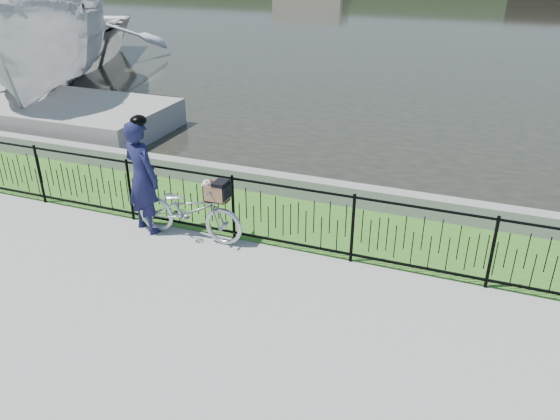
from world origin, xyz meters
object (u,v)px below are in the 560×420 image
at_px(dock, 1,107).
at_px(boat_far, 38,40).
at_px(boat_near, 46,40).
at_px(bicycle_rig, 189,209).
at_px(cyclist, 142,176).

relative_size(dock, boat_far, 0.80).
relative_size(boat_near, boat_far, 0.75).
bearing_deg(boat_far, bicycle_rig, -39.06).
xyz_separation_m(boat_near, boat_far, (-3.77, 3.56, -0.73)).
relative_size(dock, boat_near, 1.06).
xyz_separation_m(cyclist, boat_far, (-11.14, 9.75, 0.13)).
height_order(dock, bicycle_rig, bicycle_rig).
bearing_deg(dock, bicycle_rig, -26.30).
bearing_deg(cyclist, boat_far, 138.80).
height_order(cyclist, boat_near, boat_near).
xyz_separation_m(dock, bicycle_rig, (8.29, -4.10, 0.17)).
height_order(dock, boat_far, boat_far).
xyz_separation_m(bicycle_rig, boat_near, (-8.20, 6.15, 1.35)).
distance_m(cyclist, boat_near, 9.65).
distance_m(dock, boat_far, 6.76).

